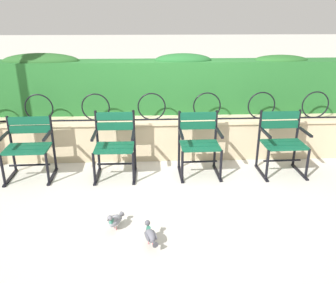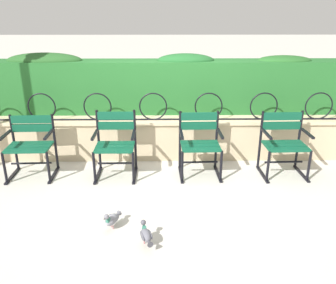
{
  "view_description": "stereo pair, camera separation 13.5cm",
  "coord_description": "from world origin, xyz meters",
  "px_view_note": "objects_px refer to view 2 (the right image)",
  "views": [
    {
      "loc": [
        -0.18,
        -4.23,
        2.19
      ],
      "look_at": [
        0.0,
        0.09,
        0.55
      ],
      "focal_mm": 37.27,
      "sensor_mm": 36.0,
      "label": 1
    },
    {
      "loc": [
        -0.05,
        -4.23,
        2.19
      ],
      "look_at": [
        0.0,
        0.09,
        0.55
      ],
      "focal_mm": 37.27,
      "sensor_mm": 36.0,
      "label": 2
    }
  ],
  "objects_px": {
    "park_chair_centre_right": "(200,142)",
    "pigeon_far_side": "(112,219)",
    "park_chair_centre_left": "(115,143)",
    "park_chair_rightmost": "(284,142)",
    "park_chair_leftmost": "(31,144)",
    "pigeon_near_chairs": "(146,235)"
  },
  "relations": [
    {
      "from": "park_chair_rightmost",
      "to": "pigeon_near_chairs",
      "type": "distance_m",
      "value": 2.49
    },
    {
      "from": "pigeon_near_chairs",
      "to": "park_chair_leftmost",
      "type": "bearing_deg",
      "value": 135.78
    },
    {
      "from": "park_chair_centre_right",
      "to": "park_chair_rightmost",
      "type": "relative_size",
      "value": 1.0
    },
    {
      "from": "park_chair_leftmost",
      "to": "park_chair_centre_right",
      "type": "relative_size",
      "value": 0.96
    },
    {
      "from": "park_chair_rightmost",
      "to": "pigeon_far_side",
      "type": "distance_m",
      "value": 2.62
    },
    {
      "from": "park_chair_leftmost",
      "to": "pigeon_near_chairs",
      "type": "height_order",
      "value": "park_chair_leftmost"
    },
    {
      "from": "pigeon_near_chairs",
      "to": "pigeon_far_side",
      "type": "distance_m",
      "value": 0.47
    },
    {
      "from": "park_chair_centre_right",
      "to": "pigeon_far_side",
      "type": "distance_m",
      "value": 1.75
    },
    {
      "from": "park_chair_rightmost",
      "to": "pigeon_far_side",
      "type": "bearing_deg",
      "value": -148.95
    },
    {
      "from": "park_chair_centre_left",
      "to": "pigeon_near_chairs",
      "type": "height_order",
      "value": "park_chair_centre_left"
    },
    {
      "from": "park_chair_centre_right",
      "to": "pigeon_far_side",
      "type": "bearing_deg",
      "value": -127.99
    },
    {
      "from": "park_chair_centre_left",
      "to": "pigeon_far_side",
      "type": "height_order",
      "value": "park_chair_centre_left"
    },
    {
      "from": "park_chair_centre_right",
      "to": "pigeon_far_side",
      "type": "xyz_separation_m",
      "value": [
        -1.06,
        -1.35,
        -0.35
      ]
    },
    {
      "from": "park_chair_centre_right",
      "to": "pigeon_far_side",
      "type": "height_order",
      "value": "park_chair_centre_right"
    },
    {
      "from": "park_chair_leftmost",
      "to": "park_chair_centre_right",
      "type": "xyz_separation_m",
      "value": [
        2.34,
        0.01,
        0.0
      ]
    },
    {
      "from": "park_chair_centre_right",
      "to": "park_chair_rightmost",
      "type": "distance_m",
      "value": 1.17
    },
    {
      "from": "park_chair_leftmost",
      "to": "park_chair_rightmost",
      "type": "xyz_separation_m",
      "value": [
        3.52,
        0.0,
        0.01
      ]
    },
    {
      "from": "park_chair_centre_left",
      "to": "park_chair_centre_right",
      "type": "distance_m",
      "value": 1.17
    },
    {
      "from": "park_chair_centre_left",
      "to": "park_chair_centre_right",
      "type": "height_order",
      "value": "park_chair_centre_left"
    },
    {
      "from": "park_chair_leftmost",
      "to": "park_chair_centre_left",
      "type": "distance_m",
      "value": 1.17
    },
    {
      "from": "park_chair_rightmost",
      "to": "pigeon_near_chairs",
      "type": "relative_size",
      "value": 3.06
    },
    {
      "from": "park_chair_centre_left",
      "to": "pigeon_near_chairs",
      "type": "bearing_deg",
      "value": -73.01
    }
  ]
}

